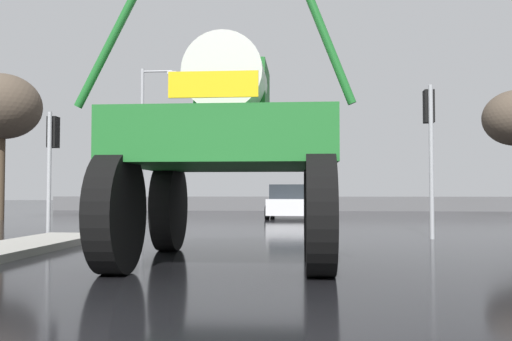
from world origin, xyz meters
TOP-DOWN VIEW (x-y plane):
  - ground_plane at (0.00, 18.00)m, footprint 120.00×120.00m
  - oversize_sprayer at (-0.12, 5.50)m, footprint 4.00×5.08m
  - sedan_ahead at (0.47, 21.72)m, footprint 1.99×4.16m
  - traffic_signal_near_left at (-5.60, 10.56)m, footprint 0.24×0.54m
  - traffic_signal_near_right at (4.33, 10.55)m, footprint 0.24×0.54m
  - traffic_signal_far_left at (2.20, 26.46)m, footprint 0.24×0.55m
  - streetlight_far_left at (-7.33, 25.59)m, footprint 1.97×0.24m
  - bare_tree_left at (-11.71, 19.00)m, footprint 3.29×3.29m
  - roadside_barrier at (0.00, 31.68)m, footprint 30.21×0.24m

SIDE VIEW (x-z plane):
  - ground_plane at x=0.00m, z-range 0.00..0.00m
  - roadside_barrier at x=0.00m, z-range 0.00..0.90m
  - sedan_ahead at x=0.47m, z-range -0.05..1.47m
  - oversize_sprayer at x=-0.12m, z-range -0.22..4.04m
  - traffic_signal_near_left at x=-5.60m, z-range 0.75..4.07m
  - traffic_signal_far_left at x=2.20m, z-range 0.88..4.72m
  - traffic_signal_near_right at x=4.33m, z-range 0.89..4.78m
  - streetlight_far_left at x=-7.33m, z-range 0.46..8.30m
  - bare_tree_left at x=-11.71m, z-range 1.69..7.94m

